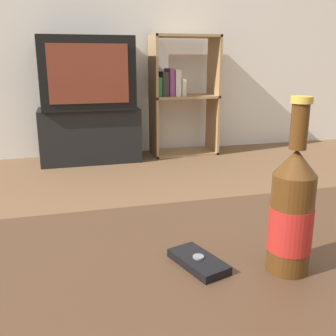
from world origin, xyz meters
TOP-DOWN VIEW (x-y plane):
  - coffee_table at (0.00, 0.00)m, footprint 1.33×0.71m
  - tv_stand at (0.06, 2.77)m, footprint 0.80×0.37m
  - television at (0.06, 2.76)m, footprint 0.72×0.45m
  - bookshelf at (0.85, 2.81)m, footprint 0.57×0.30m
  - beer_bottle at (0.18, 0.01)m, footprint 0.07×0.07m
  - cell_phone at (0.04, 0.06)m, footprint 0.08×0.12m

SIDE VIEW (x-z plane):
  - tv_stand at x=0.06m, z-range 0.00..0.44m
  - coffee_table at x=0.00m, z-range 0.18..0.68m
  - cell_phone at x=0.04m, z-range 0.49..0.51m
  - bookshelf at x=0.85m, z-range 0.03..1.05m
  - beer_bottle at x=0.18m, z-range 0.46..0.74m
  - television at x=0.06m, z-range 0.44..1.00m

